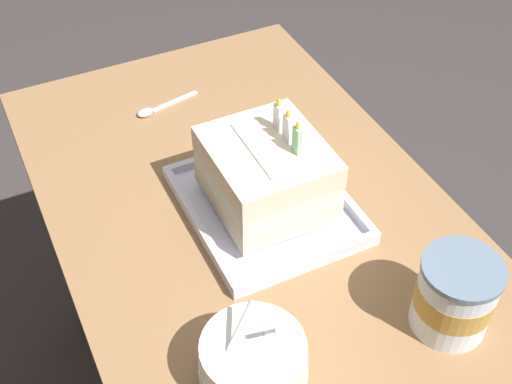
# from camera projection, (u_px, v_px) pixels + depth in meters

# --- Properties ---
(dining_table) EXTENTS (0.97, 0.62, 0.72)m
(dining_table) POSITION_uv_depth(u_px,v_px,m) (247.00, 253.00, 1.21)
(dining_table) COLOR olive
(dining_table) RESTS_ON ground_plane
(foil_tray) EXTENTS (0.29, 0.25, 0.02)m
(foil_tray) POSITION_uv_depth(u_px,v_px,m) (266.00, 206.00, 1.10)
(foil_tray) COLOR silver
(foil_tray) RESTS_ON dining_table
(birthday_cake) EXTENTS (0.19, 0.17, 0.17)m
(birthday_cake) POSITION_uv_depth(u_px,v_px,m) (267.00, 173.00, 1.05)
(birthday_cake) COLOR beige
(birthday_cake) RESTS_ON foil_tray
(bowl_stack) EXTENTS (0.14, 0.14, 0.13)m
(bowl_stack) POSITION_uv_depth(u_px,v_px,m) (253.00, 363.00, 0.85)
(bowl_stack) COLOR silver
(bowl_stack) RESTS_ON dining_table
(ice_cream_tub) EXTENTS (0.11, 0.11, 0.12)m
(ice_cream_tub) POSITION_uv_depth(u_px,v_px,m) (455.00, 295.00, 0.90)
(ice_cream_tub) COLOR white
(ice_cream_tub) RESTS_ON dining_table
(serving_spoon_near_tray) EXTENTS (0.04, 0.13, 0.01)m
(serving_spoon_near_tray) POSITION_uv_depth(u_px,v_px,m) (153.00, 109.00, 1.29)
(serving_spoon_near_tray) COLOR silver
(serving_spoon_near_tray) RESTS_ON dining_table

